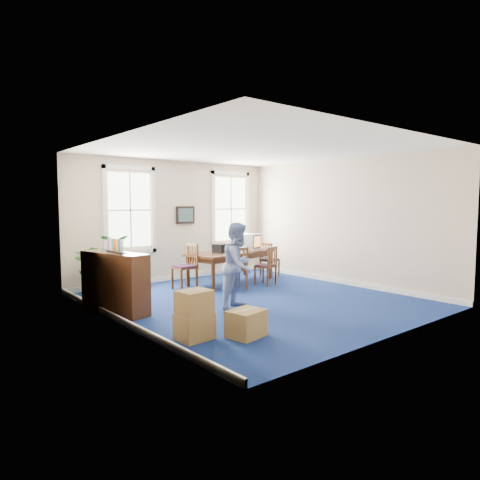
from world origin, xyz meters
TOP-DOWN VIEW (x-y plane):
  - floor at (0.00, 0.00)m, footprint 6.50×6.50m
  - ceiling at (0.00, 0.00)m, footprint 6.50×6.50m
  - wall_back at (0.00, 3.25)m, footprint 6.50×0.00m
  - wall_front at (0.00, -3.25)m, footprint 6.50×0.00m
  - wall_left at (-3.00, 0.00)m, footprint 0.00×6.50m
  - wall_right at (3.00, 0.00)m, footprint 0.00×6.50m
  - baseboard_back at (0.00, 3.22)m, footprint 6.00×0.04m
  - baseboard_left at (-2.97, 0.00)m, footprint 0.04×6.50m
  - baseboard_right at (2.97, 0.00)m, footprint 0.04×6.50m
  - window_left at (-1.30, 3.23)m, footprint 1.40×0.12m
  - window_right at (1.90, 3.23)m, footprint 1.40×0.12m
  - wall_picture at (0.30, 3.20)m, footprint 0.58×0.06m
  - conference_table at (0.88, 1.94)m, footprint 2.54×1.47m
  - crt_tv at (1.59, 1.99)m, footprint 0.62×0.64m
  - game_console at (1.91, 1.94)m, footprint 0.15×0.18m
  - equipment_bag at (0.61, 1.99)m, footprint 0.50×0.41m
  - chair_near_left at (0.39, 1.12)m, footprint 0.56×0.56m
  - chair_near_right at (1.37, 1.12)m, footprint 0.54×0.54m
  - chair_end_left at (-0.54, 1.94)m, footprint 0.50×0.50m
  - chair_end_right at (2.29, 1.94)m, footprint 0.52×0.52m
  - man at (-0.66, -0.27)m, footprint 1.03×0.93m
  - credenza at (-2.72, 0.90)m, footprint 0.79×1.59m
  - brochure_rack at (-2.70, 0.90)m, footprint 0.32×0.62m
  - potted_plant at (-2.33, 2.61)m, footprint 1.30×1.15m
  - cardboard_boxes at (-2.25, -1.31)m, footprint 1.61×1.61m

SIDE VIEW (x-z plane):
  - floor at x=0.00m, z-range 0.00..0.00m
  - baseboard_back at x=0.00m, z-range 0.00..0.12m
  - baseboard_left at x=-2.97m, z-range 0.00..0.12m
  - baseboard_right at x=2.97m, z-range 0.00..0.12m
  - cardboard_boxes at x=-2.25m, z-range 0.00..0.80m
  - conference_table at x=0.88m, z-range 0.00..0.82m
  - chair_end_right at x=2.29m, z-range 0.00..0.96m
  - chair_near_right at x=1.37m, z-range 0.00..0.98m
  - chair_near_left at x=0.39m, z-range 0.00..1.04m
  - chair_end_left at x=-0.54m, z-range 0.00..1.10m
  - credenza at x=-2.72m, z-range 0.00..1.20m
  - potted_plant at x=-2.33m, z-range 0.00..1.38m
  - game_console at x=1.91m, z-range 0.82..0.86m
  - man at x=-0.66m, z-range 0.00..1.70m
  - equipment_bag at x=0.61m, z-range 0.82..1.03m
  - crt_tv at x=1.59m, z-range 0.82..1.24m
  - brochure_rack at x=-2.70m, z-range 1.20..1.48m
  - wall_back at x=0.00m, z-range -1.65..4.85m
  - wall_front at x=0.00m, z-range -1.65..4.85m
  - wall_left at x=-3.00m, z-range -1.65..4.85m
  - wall_right at x=3.00m, z-range -1.65..4.85m
  - wall_picture at x=0.30m, z-range 1.51..1.99m
  - window_left at x=-1.30m, z-range 0.80..3.00m
  - window_right at x=1.90m, z-range 0.80..3.00m
  - ceiling at x=0.00m, z-range 3.20..3.20m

